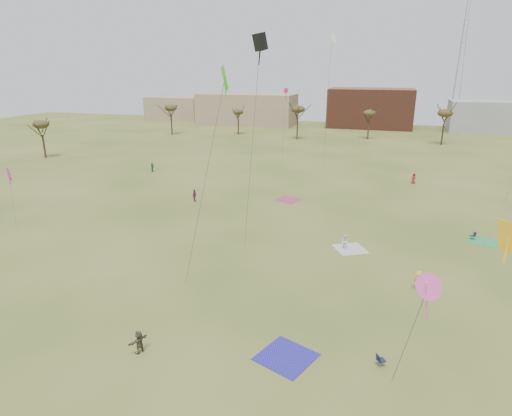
% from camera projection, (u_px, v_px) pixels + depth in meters
% --- Properties ---
extents(ground, '(260.00, 260.00, 0.00)m').
position_uv_depth(ground, '(208.00, 326.00, 32.14)').
color(ground, '#45571B').
rests_on(ground, ground).
extents(spectator_fore_c, '(1.01, 1.60, 1.65)m').
position_uv_depth(spectator_fore_c, '(139.00, 342.00, 28.93)').
color(spectator_fore_c, brown).
rests_on(spectator_fore_c, ground).
extents(flyer_mid_b, '(1.17, 1.37, 1.85)m').
position_uv_depth(flyer_mid_b, '(418.00, 281.00, 36.97)').
color(flyer_mid_b, gold).
rests_on(flyer_mid_b, ground).
extents(spectator_mid_d, '(0.49, 1.09, 1.83)m').
position_uv_depth(spectator_mid_d, '(194.00, 195.00, 61.66)').
color(spectator_mid_d, '#8A3973').
rests_on(spectator_mid_d, ground).
extents(spectator_mid_e, '(0.95, 0.87, 1.58)m').
position_uv_depth(spectator_mid_e, '(345.00, 242.00, 45.56)').
color(spectator_mid_e, white).
rests_on(spectator_mid_e, ground).
extents(flyer_far_a, '(0.81, 1.56, 1.61)m').
position_uv_depth(flyer_far_a, '(152.00, 167.00, 79.61)').
color(flyer_far_a, '#2B814E').
rests_on(flyer_far_a, ground).
extents(flyer_far_b, '(1.01, 0.96, 1.75)m').
position_uv_depth(flyer_far_b, '(414.00, 178.00, 71.41)').
color(flyer_far_b, '#B21E21').
rests_on(flyer_far_b, ground).
extents(blanket_blue, '(4.37, 4.37, 0.03)m').
position_uv_depth(blanket_blue, '(286.00, 357.00, 28.69)').
color(blanket_blue, '#29249D').
rests_on(blanket_blue, ground).
extents(blanket_cream, '(4.12, 4.12, 0.03)m').
position_uv_depth(blanket_cream, '(350.00, 249.00, 45.73)').
color(blanket_cream, beige).
rests_on(blanket_cream, ground).
extents(blanket_plum, '(3.81, 3.81, 0.03)m').
position_uv_depth(blanket_plum, '(288.00, 200.00, 62.80)').
color(blanket_plum, '#AD355E').
rests_on(blanket_plum, ground).
extents(blanket_olive, '(3.53, 3.53, 0.03)m').
position_uv_depth(blanket_olive, '(483.00, 242.00, 47.72)').
color(blanket_olive, '#379851').
rests_on(blanket_olive, ground).
extents(camp_chair_center, '(0.73, 0.72, 0.87)m').
position_uv_depth(camp_chair_center, '(381.00, 362.00, 27.78)').
color(camp_chair_center, '#151D3B').
rests_on(camp_chair_center, ground).
extents(camp_chair_right, '(0.68, 0.66, 0.87)m').
position_uv_depth(camp_chair_right, '(473.00, 237.00, 48.22)').
color(camp_chair_right, '#15223B').
rests_on(camp_chair_right, ground).
extents(kites_aloft, '(65.09, 70.80, 23.27)m').
position_uv_depth(kites_aloft, '(314.00, 61.00, 55.47)').
color(kites_aloft, '#BA134D').
rests_on(kites_aloft, ground).
extents(tree_line, '(117.44, 49.32, 8.91)m').
position_uv_depth(tree_line, '(328.00, 117.00, 102.64)').
color(tree_line, '#3A2B1E').
rests_on(tree_line, ground).
extents(building_tan, '(32.00, 14.00, 10.00)m').
position_uv_depth(building_tan, '(247.00, 109.00, 144.90)').
color(building_tan, '#937F60').
rests_on(building_tan, ground).
extents(building_brick, '(26.00, 16.00, 12.00)m').
position_uv_depth(building_brick, '(371.00, 108.00, 137.91)').
color(building_brick, brown).
rests_on(building_brick, ground).
extents(building_grey, '(24.00, 12.00, 9.00)m').
position_uv_depth(building_grey, '(493.00, 117.00, 126.74)').
color(building_grey, gray).
rests_on(building_grey, ground).
extents(building_tan_west, '(20.00, 12.00, 8.00)m').
position_uv_depth(building_tan_west, '(176.00, 108.00, 159.99)').
color(building_tan_west, '#937F60').
rests_on(building_tan_west, ground).
extents(radio_tower, '(1.51, 1.72, 41.00)m').
position_uv_depth(radio_tower, '(460.00, 64.00, 131.35)').
color(radio_tower, '#9EA3A8').
rests_on(radio_tower, ground).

